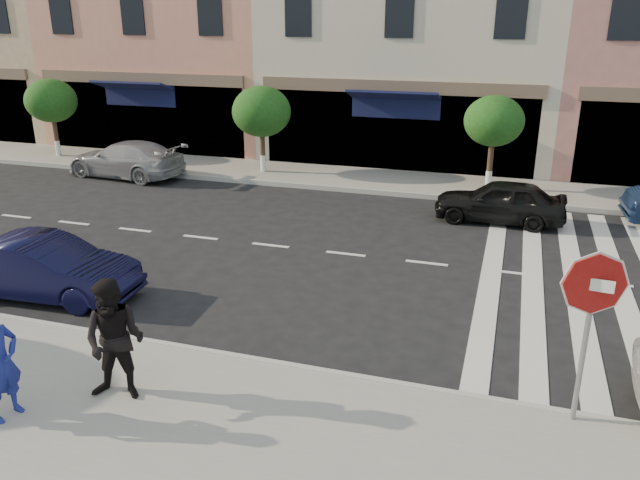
{
  "coord_description": "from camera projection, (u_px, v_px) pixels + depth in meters",
  "views": [
    {
      "loc": [
        3.72,
        -9.89,
        5.6
      ],
      "look_at": [
        0.25,
        1.1,
        1.4
      ],
      "focal_mm": 35.0,
      "sensor_mm": 36.0,
      "label": 1
    }
  ],
  "objects": [
    {
      "name": "stop_sign",
      "position": [
        592.0,
        301.0,
        8.25
      ],
      "size": [
        0.9,
        0.15,
        2.57
      ],
      "rotation": [
        0.0,
        0.0,
        -0.11
      ],
      "color": "gray",
      "rests_on": "sidewalk_near"
    },
    {
      "name": "street_tree_wa",
      "position": [
        51.0,
        101.0,
        24.67
      ],
      "size": [
        2.0,
        2.0,
        3.05
      ],
      "color": "#473323",
      "rests_on": "sidewalk_far"
    },
    {
      "name": "sidewalk_near",
      "position": [
        195.0,
        447.0,
        8.44
      ],
      "size": [
        60.0,
        4.5,
        0.15
      ],
      "primitive_type": "cube",
      "color": "gray",
      "rests_on": "ground"
    },
    {
      "name": "car_far_left",
      "position": [
        126.0,
        159.0,
        22.49
      ],
      "size": [
        4.64,
        2.31,
        1.3
      ],
      "primitive_type": "imported",
      "rotation": [
        0.0,
        0.0,
        -1.68
      ],
      "color": "#96969B",
      "rests_on": "ground"
    },
    {
      "name": "car_near_mid",
      "position": [
        45.0,
        268.0,
        12.88
      ],
      "size": [
        3.99,
        1.6,
        1.29
      ],
      "primitive_type": "imported",
      "rotation": [
        0.0,
        0.0,
        1.63
      ],
      "color": "black",
      "rests_on": "ground"
    },
    {
      "name": "street_tree_c",
      "position": [
        494.0,
        122.0,
        19.85
      ],
      "size": [
        1.9,
        1.9,
        3.04
      ],
      "color": "#473323",
      "rests_on": "sidewalk_far"
    },
    {
      "name": "walker",
      "position": [
        115.0,
        341.0,
        9.1
      ],
      "size": [
        1.04,
        0.87,
        1.9
      ],
      "primitive_type": "imported",
      "rotation": [
        0.0,
        0.0,
        0.18
      ],
      "color": "black",
      "rests_on": "sidewalk_near"
    },
    {
      "name": "ground",
      "position": [
        290.0,
        327.0,
        11.83
      ],
      "size": [
        120.0,
        120.0,
        0.0
      ],
      "primitive_type": "plane",
      "color": "black",
      "rests_on": "ground"
    },
    {
      "name": "street_tree_wb",
      "position": [
        262.0,
        112.0,
        22.13
      ],
      "size": [
        2.1,
        2.1,
        3.06
      ],
      "color": "#473323",
      "rests_on": "sidewalk_far"
    },
    {
      "name": "sidewalk_far",
      "position": [
        399.0,
        182.0,
        21.66
      ],
      "size": [
        60.0,
        3.0,
        0.15
      ],
      "primitive_type": "cube",
      "color": "gray",
      "rests_on": "ground"
    },
    {
      "name": "car_far_mid",
      "position": [
        500.0,
        201.0,
        17.58
      ],
      "size": [
        3.63,
        1.54,
        1.22
      ],
      "primitive_type": "imported",
      "rotation": [
        0.0,
        0.0,
        -1.6
      ],
      "color": "black",
      "rests_on": "ground"
    },
    {
      "name": "building_centre",
      "position": [
        420.0,
        16.0,
        25.32
      ],
      "size": [
        11.0,
        9.0,
        11.0
      ],
      "primitive_type": "cube",
      "color": "beige",
      "rests_on": "ground"
    }
  ]
}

